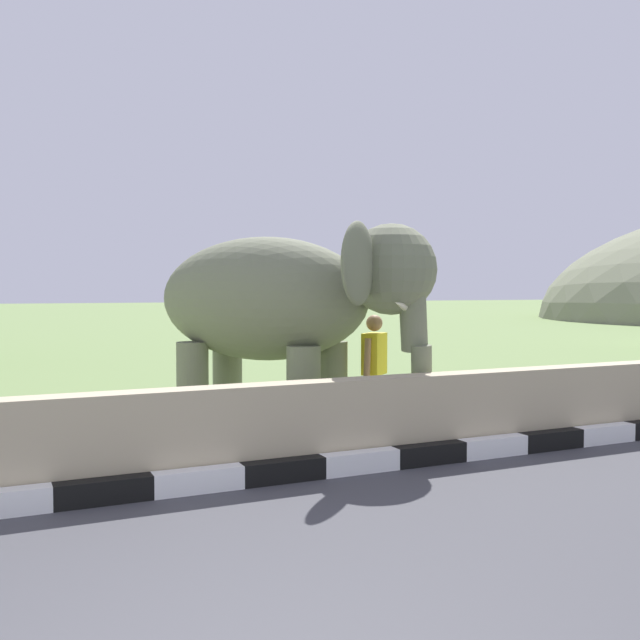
% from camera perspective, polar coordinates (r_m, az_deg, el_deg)
% --- Properties ---
extents(striped_curb, '(16.20, 0.20, 0.24)m').
position_cam_1_polar(striped_curb, '(7.08, -20.62, -13.17)').
color(striped_curb, white).
rests_on(striped_curb, ground_plane).
extents(barrier_parapet, '(28.00, 0.36, 1.00)m').
position_cam_1_polar(barrier_parapet, '(7.79, -3.12, -8.71)').
color(barrier_parapet, tan).
rests_on(barrier_parapet, ground_plane).
extents(elephant, '(3.75, 3.90, 2.84)m').
position_cam_1_polar(elephant, '(9.68, -2.74, 1.47)').
color(elephant, '#6E735A').
rests_on(elephant, ground_plane).
extents(person_handler, '(0.57, 0.50, 1.66)m').
position_cam_1_polar(person_handler, '(10.02, 4.36, -3.75)').
color(person_handler, navy).
rests_on(person_handler, ground_plane).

